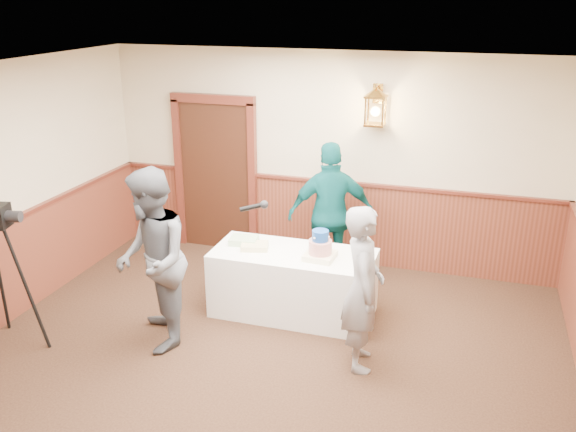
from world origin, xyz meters
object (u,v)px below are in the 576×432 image
Objects in this scene: tiered_cake at (320,248)px; sheet_cake_yellow at (255,246)px; display_table at (293,283)px; baker at (363,288)px; interviewer at (152,261)px; assistant_p at (331,214)px; sheet_cake_green at (244,240)px; tv_camera_rig at (1,286)px.

tiered_cake is 1.14× the size of sheet_cake_yellow.
display_table is 1.09× the size of baker.
interviewer reaches higher than display_table.
interviewer is 1.04× the size of assistant_p.
baker is 0.91× the size of assistant_p.
assistant_p is (1.37, 1.96, -0.04)m from interviewer.
sheet_cake_green is (-0.94, 0.15, -0.09)m from tiered_cake.
sheet_cake_yellow reaches higher than display_table.
sheet_cake_green is at bearing 122.97° from interviewer.
sheet_cake_yellow is 0.96× the size of sheet_cake_green.
sheet_cake_green is 1.18m from assistant_p.
assistant_p is at bearing 8.34° from baker.
interviewer is at bearing -146.94° from tiered_cake.
sheet_cake_yellow is 0.20m from sheet_cake_green.
tiered_cake is 0.78m from sheet_cake_yellow.
interviewer reaches higher than sheet_cake_yellow.
baker is 3.60m from tv_camera_rig.
assistant_p is (-0.12, 0.99, 0.02)m from tiered_cake.
display_table is 0.75m from sheet_cake_green.
assistant_p reaches higher than tv_camera_rig.
sheet_cake_yellow is 0.16× the size of interviewer.
sheet_cake_yellow is 0.18× the size of baker.
display_table is 1.66m from interviewer.
sheet_cake_yellow is 1.16m from assistant_p.
assistant_p reaches higher than display_table.
tiered_cake is 0.19× the size of assistant_p.
sheet_cake_yellow is at bearing 34.42° from assistant_p.
tiered_cake is at bearing 75.52° from assistant_p.
baker is 1.85m from assistant_p.
tiered_cake is 0.96m from sheet_cake_green.
sheet_cake_yellow is 0.16× the size of assistant_p.
sheet_cake_yellow is at bearing -176.37° from display_table.
display_table is 1.16× the size of tv_camera_rig.
assistant_p is at bearing 45.73° from sheet_cake_green.
tv_camera_rig reaches higher than sheet_cake_yellow.
display_table is 0.60m from sheet_cake_yellow.
tv_camera_rig is at bearing 20.20° from assistant_p.
baker is at bearing 91.58° from assistant_p.
sheet_cake_green is 0.16× the size of interviewer.
sheet_cake_green is 1.77m from baker.
sheet_cake_green is at bearing 46.21° from baker.
baker is (1.54, -0.86, 0.04)m from sheet_cake_green.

